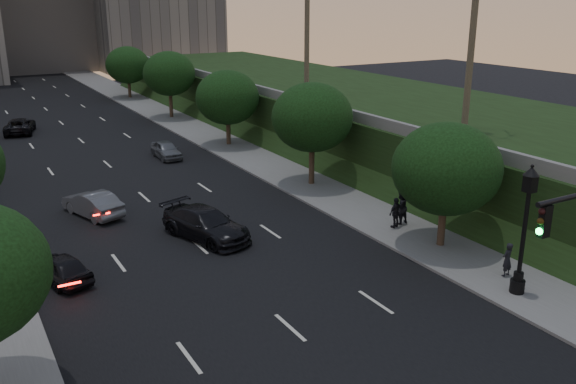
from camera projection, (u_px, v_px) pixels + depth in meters
road_surface at (114, 171)px, 43.36m from camera, size 16.00×140.00×0.02m
sidewalk_right at (244, 152)px, 48.20m from camera, size 4.50×140.00×0.15m
embankment at (379, 119)px, 51.54m from camera, size 18.00×90.00×4.00m
parapet_wall at (292, 99)px, 46.79m from camera, size 0.35×90.00×0.70m
tree_right_a at (446, 169)px, 28.85m from camera, size 5.20×5.20×6.24m
tree_right_b at (312, 117)px, 38.61m from camera, size 5.20×5.20×6.74m
tree_right_c at (227, 97)px, 49.50m from camera, size 5.20×5.20×6.24m
tree_right_d at (169, 74)px, 60.92m from camera, size 5.20×5.20×6.74m
tree_right_e at (128, 65)px, 73.46m from camera, size 5.20×5.20×6.24m
street_lamp at (523, 236)px, 24.40m from camera, size 0.64×0.64×5.62m
sedan_near_left at (60, 268)px, 26.28m from camera, size 2.49×3.99×1.27m
sedan_mid_left at (93, 204)px, 34.20m from camera, size 2.79×4.61×1.43m
sedan_far_left at (20, 126)px, 55.19m from camera, size 3.44×5.38×1.38m
sedan_near_right at (206, 224)px, 30.96m from camera, size 3.69×5.79×1.56m
sedan_far_right at (166, 150)px, 46.60m from camera, size 1.55×3.85×1.31m
pedestrian_a at (507, 260)px, 26.42m from camera, size 0.60×0.44×1.53m
pedestrian_b at (400, 207)px, 32.54m from camera, size 0.96×0.77×1.87m
pedestrian_c at (396, 213)px, 32.01m from camera, size 1.03×0.57×1.65m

